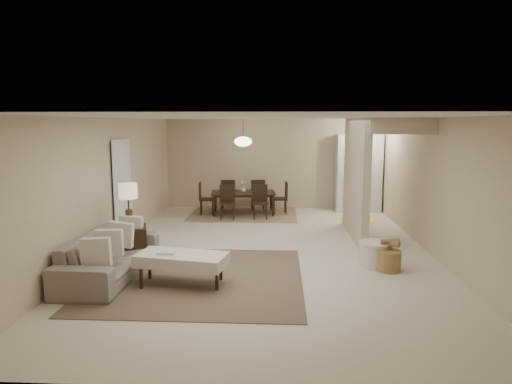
# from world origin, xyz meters

# --- Properties ---
(floor) EXTENTS (9.00, 9.00, 0.00)m
(floor) POSITION_xyz_m (0.00, 0.00, 0.00)
(floor) COLOR beige
(floor) RESTS_ON ground
(ceiling) EXTENTS (9.00, 9.00, 0.00)m
(ceiling) POSITION_xyz_m (0.00, 0.00, 2.50)
(ceiling) COLOR white
(ceiling) RESTS_ON back_wall
(back_wall) EXTENTS (6.00, 0.00, 6.00)m
(back_wall) POSITION_xyz_m (0.00, 4.50, 1.25)
(back_wall) COLOR #C4B094
(back_wall) RESTS_ON floor
(left_wall) EXTENTS (0.00, 9.00, 9.00)m
(left_wall) POSITION_xyz_m (-3.00, 0.00, 1.25)
(left_wall) COLOR #C4B094
(left_wall) RESTS_ON floor
(right_wall) EXTENTS (0.00, 9.00, 9.00)m
(right_wall) POSITION_xyz_m (3.00, 0.00, 1.25)
(right_wall) COLOR #C4B094
(right_wall) RESTS_ON floor
(partition) EXTENTS (0.15, 2.50, 2.50)m
(partition) POSITION_xyz_m (1.80, 1.25, 1.25)
(partition) COLOR #C4B094
(partition) RESTS_ON floor
(doorway) EXTENTS (0.04, 0.90, 2.04)m
(doorway) POSITION_xyz_m (-2.97, 0.60, 1.02)
(doorway) COLOR black
(doorway) RESTS_ON floor
(pantry_cabinet) EXTENTS (1.20, 0.55, 2.10)m
(pantry_cabinet) POSITION_xyz_m (2.35, 4.15, 1.05)
(pantry_cabinet) COLOR silver
(pantry_cabinet) RESTS_ON floor
(flush_light) EXTENTS (0.44, 0.44, 0.05)m
(flush_light) POSITION_xyz_m (2.30, 3.20, 2.46)
(flush_light) COLOR white
(flush_light) RESTS_ON ceiling
(living_rug) EXTENTS (3.20, 3.20, 0.01)m
(living_rug) POSITION_xyz_m (-1.04, -1.54, 0.01)
(living_rug) COLOR brown
(living_rug) RESTS_ON floor
(sofa) EXTENTS (2.33, 0.97, 0.67)m
(sofa) POSITION_xyz_m (-2.45, -1.54, 0.34)
(sofa) COLOR gray
(sofa) RESTS_ON floor
(ottoman_bench) EXTENTS (1.42, 0.85, 0.48)m
(ottoman_bench) POSITION_xyz_m (-1.24, -1.84, 0.38)
(ottoman_bench) COLOR silver
(ottoman_bench) RESTS_ON living_rug
(side_table) EXTENTS (0.70, 0.70, 0.62)m
(side_table) POSITION_xyz_m (-2.40, -0.71, 0.31)
(side_table) COLOR black
(side_table) RESTS_ON floor
(table_lamp) EXTENTS (0.32, 0.32, 0.76)m
(table_lamp) POSITION_xyz_m (-2.40, -0.71, 1.18)
(table_lamp) COLOR #41301C
(table_lamp) RESTS_ON side_table
(round_pouf) EXTENTS (0.53, 0.53, 0.41)m
(round_pouf) POSITION_xyz_m (1.82, -0.78, 0.21)
(round_pouf) COLOR silver
(round_pouf) RESTS_ON floor
(wicker_basket) EXTENTS (0.49, 0.49, 0.34)m
(wicker_basket) POSITION_xyz_m (2.00, -1.02, 0.17)
(wicker_basket) COLOR olive
(wicker_basket) RESTS_ON floor
(dining_rug) EXTENTS (2.80, 2.10, 0.01)m
(dining_rug) POSITION_xyz_m (-0.75, 3.50, 0.01)
(dining_rug) COLOR #8B7356
(dining_rug) RESTS_ON floor
(dining_table) EXTENTS (1.76, 1.09, 0.59)m
(dining_table) POSITION_xyz_m (-0.75, 3.50, 0.29)
(dining_table) COLOR black
(dining_table) RESTS_ON dining_rug
(dining_chairs) EXTENTS (2.33, 1.77, 0.86)m
(dining_chairs) POSITION_xyz_m (-0.75, 3.50, 0.43)
(dining_chairs) COLOR black
(dining_chairs) RESTS_ON dining_rug
(vase) EXTENTS (0.18, 0.18, 0.15)m
(vase) POSITION_xyz_m (-0.75, 3.50, 0.66)
(vase) COLOR white
(vase) RESTS_ON dining_table
(yellow_mat) EXTENTS (0.82, 0.53, 0.01)m
(yellow_mat) POSITION_xyz_m (2.13, 2.88, 0.01)
(yellow_mat) COLOR yellow
(yellow_mat) RESTS_ON floor
(pendant_light) EXTENTS (0.46, 0.46, 0.71)m
(pendant_light) POSITION_xyz_m (-0.75, 3.50, 1.92)
(pendant_light) COLOR #41301C
(pendant_light) RESTS_ON ceiling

